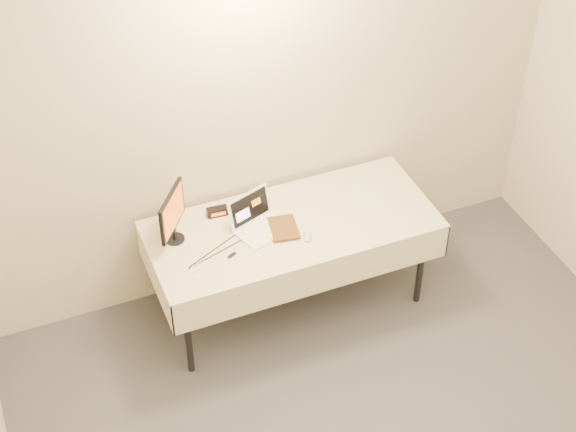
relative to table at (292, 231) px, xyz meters
name	(u,v)px	position (x,y,z in m)	size (l,w,h in m)	color
back_wall	(265,107)	(0.00, 0.45, 0.67)	(4.00, 0.10, 2.70)	beige
table	(292,231)	(0.00, 0.00, 0.00)	(1.86, 0.81, 0.74)	black
laptop	(257,221)	(-0.22, 0.05, 0.12)	(0.39, 0.36, 0.22)	white
monitor	(172,213)	(-0.74, 0.14, 0.28)	(0.23, 0.30, 0.37)	black
book	(270,218)	(-0.16, -0.02, 0.18)	(0.18, 0.02, 0.24)	#8B5819
alarm_clock	(217,211)	(-0.41, 0.26, 0.09)	(0.14, 0.07, 0.06)	black
clicker	(308,236)	(0.04, -0.16, 0.07)	(0.05, 0.10, 0.02)	silver
paper_form	(369,196)	(0.58, 0.06, 0.06)	(0.10, 0.26, 0.00)	beige
usb_dongle	(232,255)	(-0.46, -0.14, 0.07)	(0.06, 0.02, 0.01)	black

